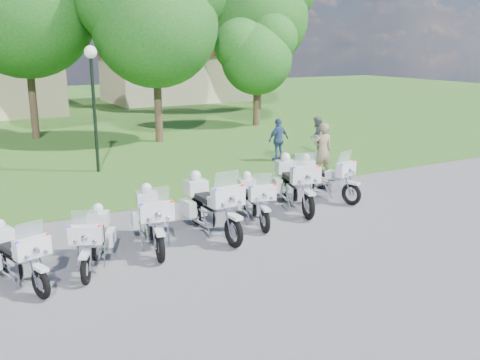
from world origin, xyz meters
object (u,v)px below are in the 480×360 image
motorcycle_1 (17,255)px  motorcycle_5 (254,199)px  motorcycle_6 (294,183)px  motorcycle_4 (211,205)px  lamp_post (92,78)px  bystander_a (323,150)px  bystander_b (317,137)px  motorcycle_2 (93,239)px  motorcycle_3 (152,218)px  bystander_c (278,140)px  motorcycle_7 (324,177)px

motorcycle_1 → motorcycle_5: motorcycle_5 is taller
motorcycle_5 → motorcycle_6: (1.60, 0.49, 0.12)m
motorcycle_4 → lamp_post: size_ratio=0.58×
motorcycle_1 → bystander_a: (10.32, 4.06, 0.34)m
bystander_a → bystander_b: 3.32m
motorcycle_2 → bystander_a: (8.84, 3.87, 0.34)m
motorcycle_6 → bystander_b: size_ratio=1.52×
motorcycle_1 → motorcycle_2: 1.50m
motorcycle_3 → bystander_c: bearing=-128.7°
motorcycle_1 → motorcycle_6: (7.41, 1.54, 0.13)m
lamp_post → bystander_a: lamp_post is taller
motorcycle_7 → bystander_a: bearing=-142.0°
motorcycle_2 → lamp_post: size_ratio=0.44×
motorcycle_7 → lamp_post: size_ratio=0.50×
motorcycle_3 → bystander_b: size_ratio=1.41×
bystander_a → bystander_c: bystander_a is taller
motorcycle_2 → motorcycle_4: bearing=-144.0°
bystander_b → bystander_c: 1.72m
motorcycle_2 → motorcycle_5: (4.33, 0.86, 0.01)m
motorcycle_1 → motorcycle_6: motorcycle_6 is taller
motorcycle_6 → lamp_post: (-3.66, 7.03, 2.59)m
motorcycle_1 → bystander_a: bystander_a is taller
motorcycle_5 → motorcycle_7: bearing=-150.6°
motorcycle_2 → motorcycle_4: size_ratio=0.76×
bystander_b → motorcycle_4: bearing=-0.6°
motorcycle_2 → bystander_c: (8.97, 6.82, 0.25)m
motorcycle_3 → motorcycle_7: (5.80, 1.22, -0.02)m
motorcycle_1 → motorcycle_4: size_ratio=0.80×
motorcycle_3 → motorcycle_5: (2.89, 0.38, -0.06)m
motorcycle_5 → motorcycle_7: (2.91, 0.83, 0.04)m
motorcycle_6 → motorcycle_7: (1.31, 0.34, -0.08)m
motorcycle_7 → bystander_a: (1.60, 2.18, 0.29)m
motorcycle_7 → bystander_c: bystander_c is taller
motorcycle_1 → bystander_b: size_ratio=1.22×
motorcycle_4 → bystander_c: bearing=-136.1°
motorcycle_4 → bystander_b: bearing=-144.1°
bystander_b → lamp_post: bearing=-50.5°
motorcycle_6 → motorcycle_7: motorcycle_6 is taller
bystander_c → motorcycle_5: bearing=43.0°
motorcycle_2 → motorcycle_5: bearing=-144.0°
bystander_a → motorcycle_6: bearing=52.3°
motorcycle_2 → motorcycle_6: bearing=-142.4°
motorcycle_7 → bystander_b: bystander_b is taller
motorcycle_1 → motorcycle_5: size_ratio=0.96×
bystander_a → bystander_c: bearing=-81.0°
lamp_post → motorcycle_3: bearing=-96.0°
motorcycle_6 → bystander_b: bearing=-117.2°
bystander_b → bystander_c: size_ratio=1.00×
motorcycle_2 → bystander_c: bearing=-118.0°
motorcycle_4 → motorcycle_7: size_ratio=1.14×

